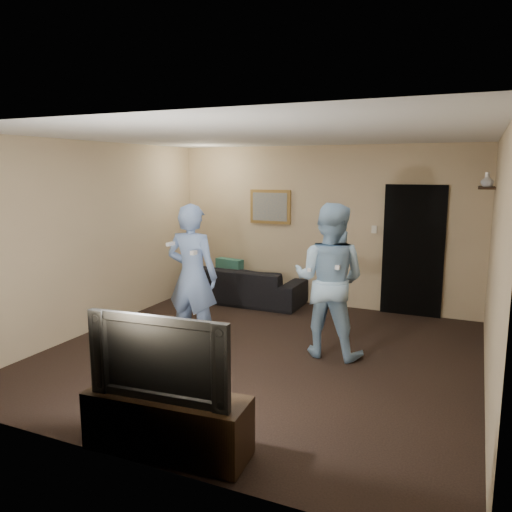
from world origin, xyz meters
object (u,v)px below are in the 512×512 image
at_px(television, 165,354).
at_px(wii_player_right, 329,280).
at_px(wii_player_left, 192,276).
at_px(tv_console, 167,423).
at_px(sofa, 243,285).

xyz_separation_m(television, wii_player_right, (0.56, 2.60, 0.10)).
distance_m(television, wii_player_left, 2.43).
height_order(tv_console, television, television).
height_order(sofa, tv_console, sofa).
bearing_deg(television, wii_player_left, 111.79).
distance_m(sofa, wii_player_left, 2.30).
bearing_deg(sofa, wii_player_left, 99.10).
bearing_deg(sofa, wii_player_right, 138.40).
distance_m(sofa, tv_console, 4.59).
bearing_deg(wii_player_left, sofa, 98.95).
relative_size(television, wii_player_right, 0.63).
xyz_separation_m(tv_console, wii_player_right, (0.56, 2.60, 0.67)).
height_order(sofa, wii_player_left, wii_player_left).
bearing_deg(wii_player_left, tv_console, -63.67).
xyz_separation_m(television, wii_player_left, (-1.08, 2.18, 0.09)).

